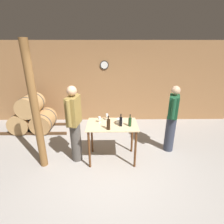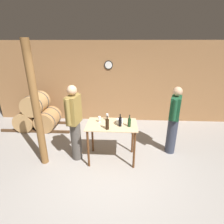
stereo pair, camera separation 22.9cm
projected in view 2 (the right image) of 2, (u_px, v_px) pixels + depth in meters
name	position (u px, v px, depth m)	size (l,w,h in m)	color
ground_plane	(108.00, 173.00, 3.74)	(14.00, 14.00, 0.00)	#9E9993
back_wall	(114.00, 83.00, 5.93)	(8.40, 0.08, 2.70)	#996B42
barrel_rack	(38.00, 114.00, 5.60)	(2.18, 0.82, 1.17)	#4C331E
tasting_table	(112.00, 131.00, 3.96)	(1.12, 0.72, 0.92)	#D1B284
wooden_post	(36.00, 108.00, 3.62)	(0.16, 0.16, 2.70)	brown
wine_bottle_far_left	(107.00, 124.00, 3.62)	(0.08, 0.08, 0.31)	black
wine_bottle_left	(120.00, 122.00, 3.75)	(0.07, 0.07, 0.28)	black
wine_bottle_center	(129.00, 122.00, 3.74)	(0.07, 0.07, 0.27)	#193819
wine_glass_near_left	(99.00, 118.00, 3.96)	(0.06, 0.06, 0.14)	silver
wine_glass_near_center	(107.00, 115.00, 4.06)	(0.06, 0.06, 0.16)	silver
ice_bucket	(119.00, 121.00, 3.90)	(0.15, 0.15, 0.11)	white
person_host	(174.00, 120.00, 4.18)	(0.34, 0.56, 1.70)	#333847
person_visitor_with_scarf	(75.00, 122.00, 3.91)	(0.29, 0.58, 1.79)	#4C4742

